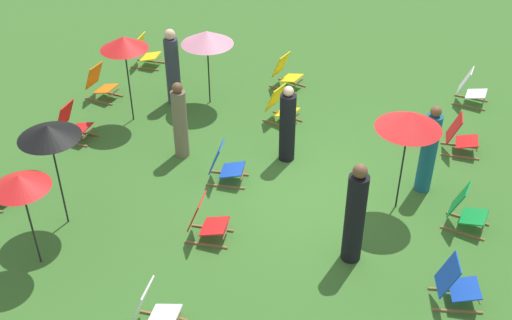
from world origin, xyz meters
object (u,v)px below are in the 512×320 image
Objects in this scene: deckchair_1 at (470,89)px; person_0 at (180,122)px; deckchair_0 at (206,220)px; umbrella_2 at (49,132)px; deckchair_2 at (72,123)px; person_2 at (355,216)px; umbrella_1 at (409,120)px; person_4 at (429,152)px; deckchair_10 at (286,73)px; person_3 at (287,126)px; deckchair_4 at (100,84)px; deckchair_11 at (281,106)px; deckchair_8 at (224,165)px; umbrella_4 at (20,182)px; deckchair_9 at (145,52)px; umbrella_3 at (207,38)px; deckchair_13 at (460,136)px; person_1 at (173,69)px; umbrella_0 at (124,43)px; deckchair_6 at (455,284)px; deckchair_12 at (153,310)px; deckchair_5 at (466,210)px.

deckchair_1 is 6.81m from person_0.
umbrella_2 is (-0.40, 2.50, 1.53)m from deckchair_0.
person_2 is (-1.76, -6.32, 0.53)m from deckchair_2.
person_4 is (0.70, -0.40, -1.00)m from umbrella_1.
deckchair_2 is 7.28m from person_4.
deckchair_0 is 0.97× the size of deckchair_10.
person_2 reaches higher than deckchair_0.
person_3 is (3.13, -3.16, -1.12)m from umbrella_2.
person_0 is (-1.61, -2.77, 0.42)m from deckchair_4.
deckchair_11 is 4.52m from person_2.
deckchair_8 is 3.94m from umbrella_4.
person_0 is 2.14m from person_3.
umbrella_3 is at bearing -123.21° from deckchair_9.
umbrella_1 reaches higher than person_0.
deckchair_1 and deckchair_8 have the same top height.
umbrella_2 is 1.22× the size of person_3.
deckchair_13 is 0.41× the size of umbrella_2.
person_1 is (4.15, 2.45, 0.49)m from deckchair_0.
person_4 is (-0.57, -6.41, -0.99)m from umbrella_0.
umbrella_3 is at bearing 18.20° from deckchair_8.
deckchair_6 is 8.03m from umbrella_0.
umbrella_1 is (0.23, -3.27, 1.49)m from deckchair_8.
deckchair_12 is at bearing -123.86° from umbrella_2.
deckchair_13 is 2.84m from umbrella_1.
umbrella_2 is at bearing 123.59° from deckchair_8.
umbrella_3 is (2.75, 1.40, 1.26)m from deckchair_8.
person_0 is at bearing -120.43° from umbrella_0.
umbrella_2 is 5.12m from person_2.
deckchair_11 is 3.83m from deckchair_13.
person_1 is (6.24, 2.47, 0.49)m from deckchair_12.
deckchair_11 is at bearing -30.25° from umbrella_2.
deckchair_0 is 0.50× the size of person_3.
deckchair_2 is 3.44m from umbrella_3.
deckchair_0 is 2.84m from person_3.
deckchair_2 and deckchair_8 have the same top height.
deckchair_4 is 1.00× the size of deckchair_5.
deckchair_0 is 0.98× the size of deckchair_6.
deckchair_5 is 0.47× the size of umbrella_4.
person_3 reaches higher than deckchair_5.
person_0 is 4.32m from person_2.
deckchair_11 is 1.53m from person_3.
umbrella_0 is (-0.98, 3.14, 1.48)m from deckchair_11.
person_1 reaches higher than person_0.
umbrella_4 is at bearing 87.34° from deckchair_6.
deckchair_1 is at bearing -61.68° from deckchair_2.
umbrella_2 reaches higher than umbrella_3.
deckchair_10 is 0.52× the size of person_3.
umbrella_2 is at bearing 140.69° from deckchair_1.
deckchair_1 and deckchair_10 have the same top height.
umbrella_4 is (-5.23, -1.80, 1.28)m from deckchair_4.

